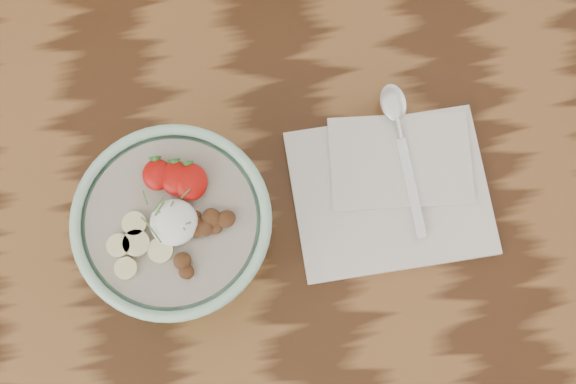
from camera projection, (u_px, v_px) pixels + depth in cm
name	position (u px, v px, depth cm)	size (l,w,h in cm)	color
table	(144.00, 291.00, 102.02)	(160.00, 90.00, 75.00)	#381E0E
breakfast_bowl	(177.00, 228.00, 87.26)	(21.06, 21.06, 13.69)	#9BD0B1
napkin	(393.00, 186.00, 95.13)	(23.08, 19.39, 1.41)	silver
spoon	(398.00, 123.00, 95.71)	(3.35, 19.25, 1.01)	silver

